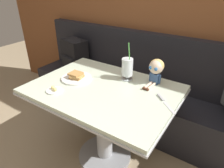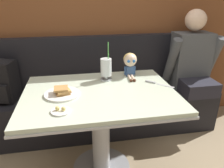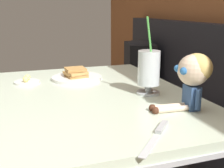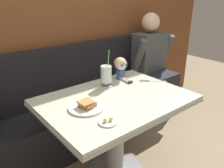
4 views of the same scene
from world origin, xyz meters
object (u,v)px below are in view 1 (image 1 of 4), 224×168
milkshake_glass (127,68)px  seated_doll (156,68)px  toast_plate (77,77)px  butter_saucer (54,90)px  butter_knife (163,100)px  backpack (74,54)px

milkshake_glass → seated_doll: (0.22, 0.06, 0.03)m
toast_plate → butter_saucer: (-0.00, -0.24, -0.01)m
toast_plate → milkshake_glass: bearing=33.1°
milkshake_glass → toast_plate: bearing=-146.9°
butter_knife → seated_doll: bearing=126.2°
butter_saucer → seated_doll: 0.78m
toast_plate → backpack: bearing=134.7°
butter_knife → milkshake_glass: bearing=158.7°
milkshake_glass → backpack: (-0.95, 0.38, -0.18)m
butter_knife → seated_doll: size_ratio=0.84×
toast_plate → seated_doll: (0.56, 0.29, 0.11)m
butter_saucer → milkshake_glass: bearing=53.2°
butter_knife → butter_saucer: bearing=-155.7°
milkshake_glass → butter_saucer: (-0.35, -0.47, -0.09)m
toast_plate → backpack: 0.86m
butter_knife → backpack: backpack is taller
seated_doll → backpack: size_ratio=0.55×
butter_saucer → backpack: bearing=125.4°
toast_plate → seated_doll: seated_doll is taller
toast_plate → backpack: (-0.60, 0.61, -0.10)m
butter_knife → backpack: (-1.32, 0.53, -0.09)m
toast_plate → milkshake_glass: (0.35, 0.23, 0.08)m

